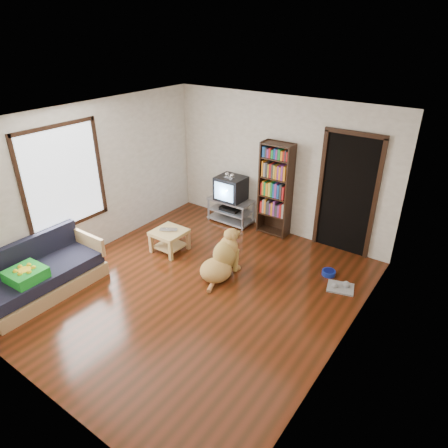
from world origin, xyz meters
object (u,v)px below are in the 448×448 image
Objects in this scene: sofa at (42,276)px; laptop at (168,231)px; tv_stand at (231,210)px; green_cushion at (26,274)px; bookshelf at (276,185)px; dog at (222,260)px; dog_bowl at (329,273)px; coffee_table at (169,237)px; crt_tv at (232,188)px; grey_rag at (340,288)px.

laptop is at bearing 69.44° from sofa.
laptop is 0.17× the size of sofa.
green_cushion is at bearing -102.27° from tv_stand.
bookshelf reaches higher than dog.
dog_bowl is 2.82m from coffee_table.
coffee_table reaches higher than dog_bowl.
bookshelf is at bearing 63.69° from green_cushion.
bookshelf is at bearing 4.32° from crt_tv.
coffee_table is at bearing 72.73° from green_cushion.
crt_tv is 0.99m from bookshelf.
coffee_table is at bearing 69.72° from sofa.
bookshelf reaches higher than sofa.
laptop is 0.34× the size of tv_stand.
dog_bowl is at bearing 42.49° from green_cushion.
crt_tv is 0.59× the size of dog.
coffee_table is (0.62, 2.31, -0.22)m from green_cushion.
coffee_table is 0.56× the size of dog.
sofa reaches higher than dog.
laptop is 2.84m from dog_bowl.
green_cushion is 0.39m from sofa.
crt_tv is at bearing 82.12° from coffee_table.
dog reaches higher than coffee_table.
coffee_table reaches higher than grey_rag.
dog_bowl is at bearing 140.19° from grey_rag.
tv_stand reaches higher than dog_bowl.
green_cushion is 2.40m from coffee_table.
bookshelf reaches higher than dog_bowl.
bookshelf reaches higher than green_cushion.
bookshelf is (-1.78, 1.02, 0.99)m from grey_rag.
tv_stand reaches higher than laptop.
dog_bowl is at bearing -11.97° from laptop.
tv_stand is 1.62m from coffee_table.
tv_stand is at bearing 75.63° from green_cushion.
crt_tv reaches higher than grey_rag.
tv_stand reaches higher than coffee_table.
coffee_table is (-2.65, -0.92, 0.24)m from dog_bowl.
coffee_table is 1.23m from dog.
laptop reaches higher than coffee_table.
laptop is 0.17× the size of bookshelf.
tv_stand is (0.23, 1.63, -0.14)m from laptop.
sofa is at bearing 111.86° from green_cushion.
green_cushion is 0.27× the size of sofa.
coffee_table is (-1.18, -1.70, -0.72)m from bookshelf.
grey_rag is at bearing -39.81° from dog_bowl.
bookshelf reaches higher than tv_stand.
laptop is at bearing -97.74° from crt_tv.
green_cushion is at bearing -135.41° from dog_bowl.
bookshelf is (1.80, 4.00, 0.50)m from green_cushion.
sofa is 3.27× the size of coffee_table.
bookshelf is (-1.48, 0.77, 0.96)m from dog_bowl.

